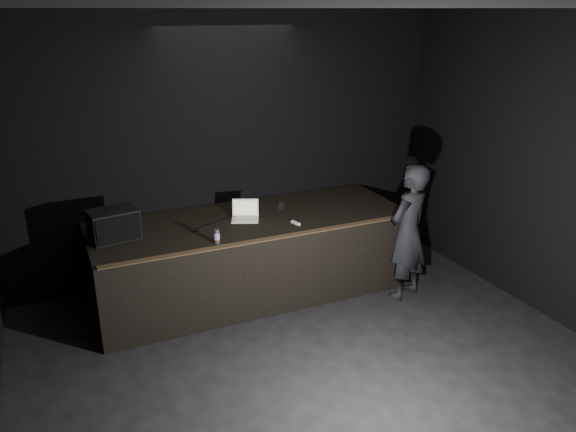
{
  "coord_description": "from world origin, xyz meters",
  "views": [
    {
      "loc": [
        -2.3,
        -3.51,
        3.5
      ],
      "look_at": [
        0.31,
        2.3,
        1.13
      ],
      "focal_mm": 35.0,
      "sensor_mm": 36.0,
      "label": 1
    }
  ],
  "objects_px": {
    "stage_monitor": "(114,225)",
    "laptop": "(245,214)",
    "stage_riser": "(252,255)",
    "person": "(408,233)",
    "beer_can": "(217,236)"
  },
  "relations": [
    {
      "from": "beer_can",
      "to": "person",
      "type": "height_order",
      "value": "person"
    },
    {
      "from": "beer_can",
      "to": "stage_riser",
      "type": "bearing_deg",
      "value": 42.32
    },
    {
      "from": "stage_riser",
      "to": "stage_monitor",
      "type": "height_order",
      "value": "stage_monitor"
    },
    {
      "from": "beer_can",
      "to": "laptop",
      "type": "bearing_deg",
      "value": 47.37
    },
    {
      "from": "stage_monitor",
      "to": "laptop",
      "type": "relative_size",
      "value": 1.38
    },
    {
      "from": "stage_riser",
      "to": "beer_can",
      "type": "xyz_separation_m",
      "value": [
        -0.64,
        -0.58,
        0.58
      ]
    },
    {
      "from": "stage_monitor",
      "to": "beer_can",
      "type": "relative_size",
      "value": 3.45
    },
    {
      "from": "beer_can",
      "to": "person",
      "type": "bearing_deg",
      "value": -8.9
    },
    {
      "from": "person",
      "to": "laptop",
      "type": "bearing_deg",
      "value": -50.48
    },
    {
      "from": "stage_riser",
      "to": "laptop",
      "type": "height_order",
      "value": "laptop"
    },
    {
      "from": "laptop",
      "to": "person",
      "type": "distance_m",
      "value": 2.05
    },
    {
      "from": "stage_riser",
      "to": "stage_monitor",
      "type": "xyz_separation_m",
      "value": [
        -1.67,
        0.03,
        0.68
      ]
    },
    {
      "from": "stage_riser",
      "to": "laptop",
      "type": "distance_m",
      "value": 0.57
    },
    {
      "from": "stage_riser",
      "to": "person",
      "type": "distance_m",
      "value": 2.0
    },
    {
      "from": "stage_riser",
      "to": "beer_can",
      "type": "bearing_deg",
      "value": -137.68
    }
  ]
}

